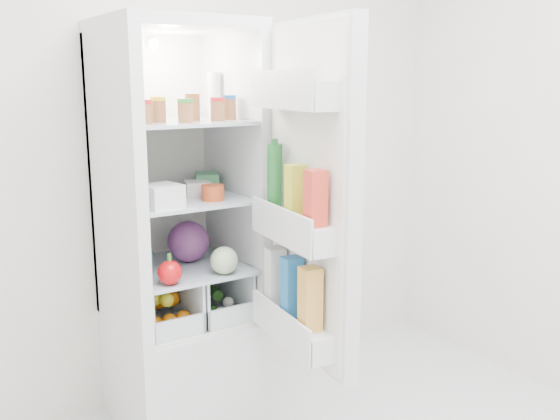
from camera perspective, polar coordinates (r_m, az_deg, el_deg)
room_walls at (r=1.82m, az=12.57°, el=12.72°), size 3.02×3.02×2.61m
refrigerator at (r=2.89m, az=-9.36°, el=-6.28°), size 0.60×0.60×1.80m
shelf_low at (r=2.81m, az=-8.89°, el=-5.17°), size 0.49×0.53×0.01m
shelf_mid at (r=2.74m, az=-9.09°, el=1.05°), size 0.49×0.53×0.02m
shelf_top at (r=2.69m, az=-9.32°, el=7.96°), size 0.49×0.53×0.02m
crisper_left at (r=2.81m, az=-11.10°, el=-8.08°), size 0.23×0.46×0.22m
crisper_right at (r=2.90m, az=-6.59°, el=-7.27°), size 0.23×0.46×0.22m
condiment_jars at (r=2.61m, az=-9.07°, el=8.94°), size 0.46×0.32×0.08m
squeeze_bottle at (r=2.85m, az=-6.04°, el=10.41°), size 0.07×0.07×0.20m
tub_white at (r=2.51m, az=-10.81°, el=1.27°), size 0.16×0.16×0.09m
tub_cream at (r=2.75m, az=-7.53°, el=1.97°), size 0.13×0.13×0.06m
tin_red at (r=2.63m, az=-6.16°, el=1.59°), size 0.12×0.12×0.06m
foil_tray at (r=2.86m, az=-12.52°, el=1.90°), size 0.15×0.12×0.04m
tub_green at (r=2.87m, az=-6.70°, el=2.59°), size 0.15×0.17×0.08m
red_cabbage at (r=2.84m, az=-8.38°, el=-2.87°), size 0.19×0.19×0.19m
bell_pepper at (r=2.55m, az=-10.04°, el=-5.66°), size 0.10×0.10×0.10m
mushroom_bowl at (r=2.83m, az=-12.85°, el=-4.37°), size 0.14×0.14×0.06m
salad_bag at (r=2.65m, az=-5.12°, el=-4.62°), size 0.12×0.12×0.12m
citrus_pile at (r=2.78m, az=-10.88°, el=-8.74°), size 0.20×0.31×0.16m
veg_pile at (r=2.92m, az=-6.46°, el=-8.14°), size 0.16×0.30×0.10m
fridge_door at (r=2.37m, az=2.44°, el=0.55°), size 0.24×0.60×1.30m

